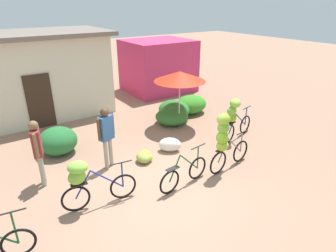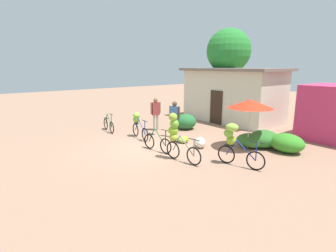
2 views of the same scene
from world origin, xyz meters
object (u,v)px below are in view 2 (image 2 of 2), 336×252
Objects in this scene: bicycle_center_loaded at (157,143)px; bicycle_rightmost at (234,140)px; market_umbrella at (250,104)px; bicycle_near_pile at (138,122)px; building_low at (232,95)px; tree_behind_building at (229,52)px; bicycle_by_shop at (176,134)px; produce_sack at (200,142)px; person_bystander at (156,111)px; banana_pile_on_ground at (183,140)px; person_vendor at (175,115)px; bicycle_leftmost at (109,125)px.

bicycle_rightmost is (2.93, 1.16, 0.55)m from bicycle_center_loaded.
market_umbrella reaches higher than bicycle_center_loaded.
building_low is at bearing 88.05° from bicycle_near_pile.
bicycle_center_loaded is at bearing -158.43° from bicycle_rightmost.
building_low reaches higher than bicycle_near_pile.
bicycle_by_shop is at bearing -60.01° from tree_behind_building.
produce_sack is (2.83, -5.70, -1.45)m from building_low.
building_low is at bearing 116.45° from produce_sack.
tree_behind_building is 9.52m from market_umbrella.
person_bystander is at bearing 144.86° from bicycle_center_loaded.
banana_pile_on_ground is 1.40m from person_vendor.
person_bystander is (-5.10, -1.08, -0.83)m from market_umbrella.
bicycle_near_pile is 1.08× the size of bicycle_center_loaded.
tree_behind_building is 11.73m from bicycle_rightmost.
bicycle_leftmost is at bearing -158.36° from banana_pile_on_ground.
bicycle_near_pile is 0.97× the size of person_vendor.
market_umbrella reaches higher than bicycle_near_pile.
person_bystander is (-1.74, 0.14, -0.01)m from person_vendor.
produce_sack is at bearing 7.29° from banana_pile_on_ground.
banana_pile_on_ground is at bearing 27.21° from bicycle_near_pile.
market_umbrella is at bearing 45.59° from produce_sack.
tree_behind_building reaches higher than bicycle_center_loaded.
bicycle_leftmost is at bearing -123.71° from person_bystander.
tree_behind_building reaches higher than bicycle_by_shop.
person_vendor is (1.11, 1.40, 0.35)m from bicycle_near_pile.
bicycle_rightmost reaches higher than bicycle_near_pile.
building_low is 7.91m from bicycle_leftmost.
bicycle_center_loaded is 0.94× the size of bicycle_rightmost.
person_vendor is at bearing -4.60° from person_bystander.
tree_behind_building is at bearing 122.79° from produce_sack.
bicycle_near_pile is at bearing -158.65° from produce_sack.
bicycle_rightmost reaches higher than banana_pile_on_ground.
building_low reaches higher than bicycle_center_loaded.
market_umbrella is 1.18× the size of person_vendor.
building_low is 5.60m from person_vendor.
building_low is 4.21m from tree_behind_building.
tree_behind_building reaches higher than bicycle_leftmost.
person_vendor reaches higher than bicycle_near_pile.
produce_sack is (3.07, 1.20, -0.53)m from bicycle_near_pile.
person_bystander is (-2.73, 0.46, 0.94)m from banana_pile_on_ground.
bicycle_by_shop is 1.00× the size of person_bystander.
person_vendor is at bearing 31.94° from bicycle_leftmost.
bicycle_leftmost is at bearing -153.91° from market_umbrella.
person_bystander is at bearing -79.60° from tree_behind_building.
bicycle_center_loaded is at bearing -13.09° from bicycle_near_pile.
market_umbrella is at bearing -45.34° from building_low.
bicycle_rightmost is (0.79, -2.00, -1.02)m from market_umbrella.
bicycle_rightmost is at bearing -8.19° from banana_pile_on_ground.
banana_pile_on_ground is at bearing -18.22° from person_vendor.
bicycle_by_shop is at bearing -143.34° from bicycle_rightmost.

